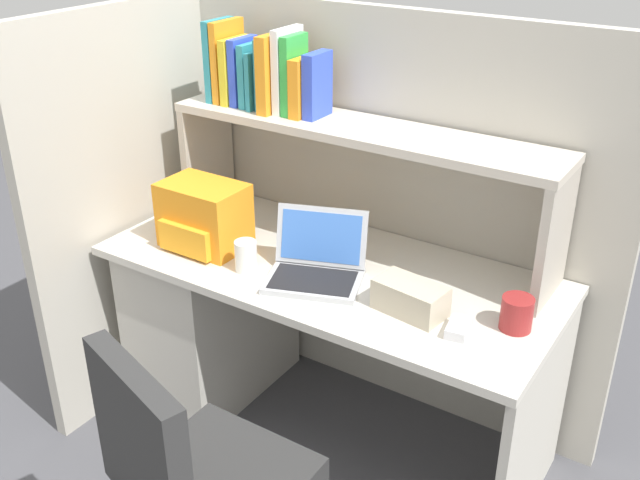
{
  "coord_description": "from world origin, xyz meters",
  "views": [
    {
      "loc": [
        1.2,
        -1.89,
        1.95
      ],
      "look_at": [
        0.0,
        -0.05,
        0.85
      ],
      "focal_mm": 41.28,
      "sensor_mm": 36.0,
      "label": 1
    }
  ],
  "objects_px": {
    "backpack": "(203,217)",
    "tissue_box": "(410,298)",
    "laptop": "(317,264)",
    "paper_cup": "(246,256)",
    "snack_canister": "(517,313)",
    "computer_mouse": "(458,328)"
  },
  "relations": [
    {
      "from": "backpack",
      "to": "tissue_box",
      "type": "relative_size",
      "value": 1.36
    },
    {
      "from": "laptop",
      "to": "paper_cup",
      "type": "xyz_separation_m",
      "value": [
        -0.23,
        -0.09,
        0.0
      ]
    },
    {
      "from": "laptop",
      "to": "tissue_box",
      "type": "height_order",
      "value": "laptop"
    },
    {
      "from": "laptop",
      "to": "paper_cup",
      "type": "relative_size",
      "value": 3.48
    },
    {
      "from": "backpack",
      "to": "snack_canister",
      "type": "relative_size",
      "value": 2.87
    },
    {
      "from": "laptop",
      "to": "backpack",
      "type": "distance_m",
      "value": 0.48
    },
    {
      "from": "tissue_box",
      "to": "snack_canister",
      "type": "bearing_deg",
      "value": 24.02
    },
    {
      "from": "tissue_box",
      "to": "paper_cup",
      "type": "bearing_deg",
      "value": -165.86
    },
    {
      "from": "snack_canister",
      "to": "laptop",
      "type": "bearing_deg",
      "value": -174.5
    },
    {
      "from": "paper_cup",
      "to": "tissue_box",
      "type": "height_order",
      "value": "paper_cup"
    },
    {
      "from": "laptop",
      "to": "paper_cup",
      "type": "height_order",
      "value": "laptop"
    },
    {
      "from": "backpack",
      "to": "snack_canister",
      "type": "height_order",
      "value": "backpack"
    },
    {
      "from": "laptop",
      "to": "snack_canister",
      "type": "height_order",
      "value": "laptop"
    },
    {
      "from": "tissue_box",
      "to": "snack_canister",
      "type": "height_order",
      "value": "snack_canister"
    },
    {
      "from": "backpack",
      "to": "laptop",
      "type": "bearing_deg",
      "value": 2.6
    },
    {
      "from": "paper_cup",
      "to": "snack_canister",
      "type": "distance_m",
      "value": 0.91
    },
    {
      "from": "paper_cup",
      "to": "tissue_box",
      "type": "distance_m",
      "value": 0.59
    },
    {
      "from": "computer_mouse",
      "to": "paper_cup",
      "type": "relative_size",
      "value": 0.95
    },
    {
      "from": "laptop",
      "to": "snack_canister",
      "type": "relative_size",
      "value": 3.63
    },
    {
      "from": "backpack",
      "to": "computer_mouse",
      "type": "xyz_separation_m",
      "value": [
        1.0,
        -0.03,
        -0.1
      ]
    },
    {
      "from": "laptop",
      "to": "tissue_box",
      "type": "bearing_deg",
      "value": -3.73
    },
    {
      "from": "laptop",
      "to": "computer_mouse",
      "type": "distance_m",
      "value": 0.54
    }
  ]
}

